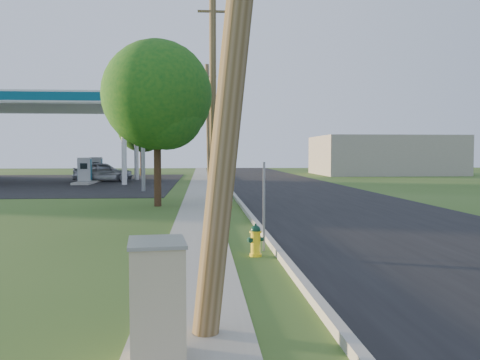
# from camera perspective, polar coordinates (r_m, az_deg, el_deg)

# --- Properties ---
(ground_plane) EXTENTS (140.00, 140.00, 0.00)m
(ground_plane) POSITION_cam_1_polar(r_m,az_deg,el_deg) (7.43, 4.79, -14.12)
(ground_plane) COLOR #284A15
(ground_plane) RESTS_ON ground
(road) EXTENTS (8.00, 120.00, 0.02)m
(road) POSITION_cam_1_polar(r_m,az_deg,el_deg) (18.05, 13.94, -4.02)
(road) COLOR black
(road) RESTS_ON ground
(curb) EXTENTS (0.15, 120.00, 0.15)m
(curb) POSITION_cam_1_polar(r_m,az_deg,el_deg) (17.22, 1.16, -4.06)
(curb) COLOR #A7A59A
(curb) RESTS_ON ground
(sidewalk) EXTENTS (1.50, 120.00, 0.03)m
(sidewalk) POSITION_cam_1_polar(r_m,az_deg,el_deg) (17.15, -4.69, -4.30)
(sidewalk) COLOR #9B988C
(sidewalk) RESTS_ON ground
(forecourt) EXTENTS (26.00, 28.00, 0.02)m
(forecourt) POSITION_cam_1_polar(r_m,az_deg,el_deg) (41.80, -25.14, -0.28)
(forecourt) COLOR black
(forecourt) RESTS_ON ground
(utility_pole_mid) EXTENTS (1.40, 0.32, 9.80)m
(utility_pole_mid) POSITION_cam_1_polar(r_m,az_deg,el_deg) (24.18, -3.07, 9.56)
(utility_pole_mid) COLOR brown
(utility_pole_mid) RESTS_ON ground
(utility_pole_far) EXTENTS (1.40, 0.32, 9.50)m
(utility_pole_far) POSITION_cam_1_polar(r_m,az_deg,el_deg) (42.10, -3.61, 6.54)
(utility_pole_far) COLOR brown
(utility_pole_far) RESTS_ON ground
(sign_post_near) EXTENTS (0.05, 0.04, 2.00)m
(sign_post_near) POSITION_cam_1_polar(r_m,az_deg,el_deg) (11.36, 2.70, -3.01)
(sign_post_near) COLOR gray
(sign_post_near) RESTS_ON ground
(sign_post_mid) EXTENTS (0.05, 0.04, 2.00)m
(sign_post_mid) POSITION_cam_1_polar(r_m,az_deg,el_deg) (23.08, -0.88, 0.04)
(sign_post_mid) COLOR gray
(sign_post_mid) RESTS_ON ground
(sign_post_far) EXTENTS (0.05, 0.04, 2.00)m
(sign_post_far) POSITION_cam_1_polar(r_m,az_deg,el_deg) (35.26, -2.07, 1.05)
(sign_post_far) COLOR gray
(sign_post_far) RESTS_ON ground
(gas_canopy) EXTENTS (18.18, 9.18, 6.40)m
(gas_canopy) POSITION_cam_1_polar(r_m,az_deg,el_deg) (41.24, -22.70, 7.92)
(gas_canopy) COLOR silver
(gas_canopy) RESTS_ON ground
(fuel_pump_ne) EXTENTS (1.20, 3.20, 1.90)m
(fuel_pump_ne) POSITION_cam_1_polar(r_m,az_deg,el_deg) (37.97, -17.04, 0.64)
(fuel_pump_ne) COLOR #A7A59A
(fuel_pump_ne) RESTS_ON ground
(fuel_pump_se) EXTENTS (1.20, 3.20, 1.90)m
(fuel_pump_se) POSITION_cam_1_polar(r_m,az_deg,el_deg) (41.88, -15.84, 0.87)
(fuel_pump_se) COLOR #A7A59A
(fuel_pump_se) RESTS_ON ground
(price_pylon) EXTENTS (0.34, 2.04, 6.85)m
(price_pylon) POSITION_cam_1_polar(r_m,az_deg,el_deg) (29.88, -10.90, 9.17)
(price_pylon) COLOR gray
(price_pylon) RESTS_ON ground
(distant_building) EXTENTS (14.00, 10.00, 4.00)m
(distant_building) POSITION_cam_1_polar(r_m,az_deg,el_deg) (55.42, 15.90, 2.68)
(distant_building) COLOR gray
(distant_building) RESTS_ON ground
(tree_verge) EXTENTS (4.52, 4.52, 6.85)m
(tree_verge) POSITION_cam_1_polar(r_m,az_deg,el_deg) (21.30, -9.06, 8.95)
(tree_verge) COLOR #362413
(tree_verge) RESTS_ON ground
(tree_lot) EXTENTS (4.55, 4.55, 6.89)m
(tree_lot) POSITION_cam_1_polar(r_m,az_deg,el_deg) (50.18, -10.92, 5.50)
(tree_lot) COLOR #362413
(tree_lot) RESTS_ON ground
(hydrant_near) EXTENTS (0.36, 0.32, 0.70)m
(hydrant_near) POSITION_cam_1_polar(r_m,az_deg,el_deg) (10.86, 1.77, -6.78)
(hydrant_near) COLOR yellow
(hydrant_near) RESTS_ON ground
(hydrant_mid) EXTENTS (0.42, 0.38, 0.83)m
(hydrant_mid) POSITION_cam_1_polar(r_m,az_deg,el_deg) (20.52, -1.32, -1.99)
(hydrant_mid) COLOR yellow
(hydrant_mid) RESTS_ON ground
(hydrant_far) EXTENTS (0.40, 0.36, 0.77)m
(hydrant_far) POSITION_cam_1_polar(r_m,az_deg,el_deg) (35.35, -2.30, 0.05)
(hydrant_far) COLOR #FFCF00
(hydrant_far) RESTS_ON ground
(utility_cabinet) EXTENTS (0.66, 0.82, 1.30)m
(utility_cabinet) POSITION_cam_1_polar(r_m,az_deg,el_deg) (5.44, -9.27, -13.42)
(utility_cabinet) COLOR tan
(utility_cabinet) RESTS_ON ground
(car_silver) EXTENTS (4.91, 2.97, 1.56)m
(car_silver) POSITION_cam_1_polar(r_m,az_deg,el_deg) (40.94, -15.15, 0.91)
(car_silver) COLOR #A8A9AF
(car_silver) RESTS_ON ground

